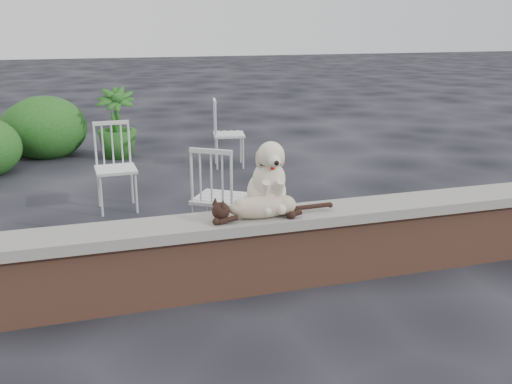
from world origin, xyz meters
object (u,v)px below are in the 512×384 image
object	(u,v)px
cat	(262,205)
chair_e	(229,133)
potted_plant_b	(116,123)
chair_c	(220,196)
dog	(267,174)
chair_b	(116,168)

from	to	relation	value
cat	chair_e	size ratio (longest dim) A/B	1.19
cat	potted_plant_b	distance (m)	4.88
chair_e	chair_c	world-z (taller)	same
chair_e	dog	bearing A→B (deg)	-179.95
chair_b	chair_c	world-z (taller)	same
dog	chair_e	xyz separation A→B (m)	(0.65, 3.67, -0.39)
cat	chair_e	bearing A→B (deg)	82.27
dog	chair_b	world-z (taller)	dog
chair_e	potted_plant_b	distance (m)	1.78
chair_c	chair_e	bearing A→B (deg)	-72.27
dog	chair_c	bearing A→B (deg)	105.29
cat	potted_plant_b	world-z (taller)	potted_plant_b
dog	chair_e	bearing A→B (deg)	83.05
dog	chair_b	xyz separation A→B (m)	(-0.99, 2.14, -0.39)
cat	chair_c	distance (m)	0.98
dog	potted_plant_b	size ratio (longest dim) A/B	0.55
chair_e	chair_c	xyz separation A→B (m)	(-0.82, -2.86, 0.00)
chair_b	potted_plant_b	size ratio (longest dim) A/B	0.91
potted_plant_b	chair_c	bearing A→B (deg)	-80.59
chair_b	chair_c	xyz separation A→B (m)	(0.82, -1.33, 0.00)
dog	potted_plant_b	distance (m)	4.76
dog	chair_c	distance (m)	0.91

